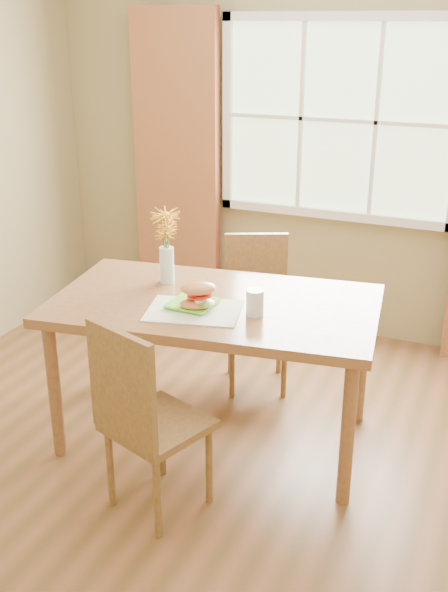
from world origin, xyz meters
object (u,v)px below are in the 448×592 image
dining_table (215,316)px  chair_near (143,413)px  water_glass (255,303)px  chair_far (257,304)px  croissant_sandwich (198,296)px  flower_vase (166,237)px

dining_table → chair_near: chair_near is taller
dining_table → water_glass: bearing=-27.3°
dining_table → chair_near: (-0.03, -0.70, -0.19)m
chair_far → croissant_sandwich: bearing=-113.5°
dining_table → flower_vase: (-0.34, 0.14, 0.33)m
chair_far → flower_vase: 0.83m
dining_table → chair_far: bearing=84.6°
chair_near → flower_vase: flower_vase is taller
flower_vase → croissant_sandwich: bearing=-42.2°
chair_near → water_glass: size_ratio=7.42×
flower_vase → chair_far: bearing=60.9°
croissant_sandwich → chair_far: bearing=59.5°
dining_table → chair_far: 0.72m
dining_table → croissant_sandwich: 0.22m
chair_near → water_glass: chair_near is taller
chair_near → croissant_sandwich: (0.01, 0.55, 0.35)m
water_glass → dining_table: bearing=160.8°
dining_table → flower_vase: flower_vase is taller
croissant_sandwich → chair_near: bearing=-122.6°
chair_far → water_glass: water_glass is taller
chair_near → flower_vase: size_ratio=2.37×
croissant_sandwich → water_glass: croissant_sandwich is taller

